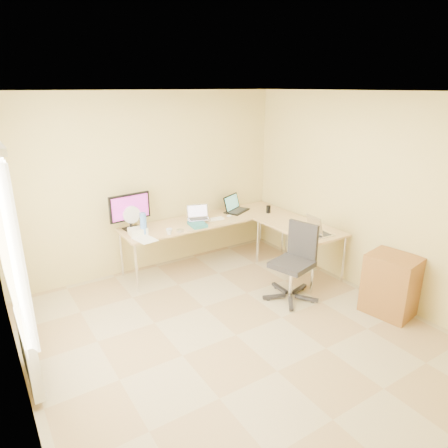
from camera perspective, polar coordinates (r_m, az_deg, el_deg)
floor at (r=4.68m, az=1.70°, el=-15.48°), size 4.50×4.50×0.00m
ceiling at (r=3.86m, az=2.09°, el=18.27°), size 4.50×4.50×0.00m
wall_back at (r=6.00m, az=-10.47°, el=5.70°), size 4.50×0.00×4.50m
wall_left at (r=3.44m, az=-28.47°, el=-6.51°), size 0.00×4.50×4.50m
wall_right at (r=5.51m, az=20.20°, el=3.65°), size 0.00×4.50×4.50m
desk_main at (r=6.24m, az=-2.38°, el=-2.48°), size 2.65×0.70×0.73m
desk_return at (r=6.05m, az=10.52°, el=-3.52°), size 0.70×1.30×0.73m
monitor at (r=5.76m, az=-13.19°, el=1.74°), size 0.62×0.25×0.52m
book_stack at (r=5.82m, az=-3.79°, el=-0.05°), size 0.24×0.31×0.05m
laptop_center at (r=5.92m, az=-3.63°, el=1.60°), size 0.38×0.33×0.21m
laptop_black at (r=6.46m, az=1.84°, el=2.92°), size 0.51×0.46×0.26m
keyboard at (r=6.05m, az=-1.91°, el=0.61°), size 0.42×0.16×0.02m
mouse at (r=6.21m, az=0.72°, el=1.16°), size 0.10×0.08×0.03m
mug at (r=5.52m, az=-7.79°, el=-1.06°), size 0.09×0.09×0.08m
cd_stack at (r=5.62m, az=-6.26°, el=-0.93°), size 0.11×0.11×0.03m
water_bottle at (r=5.55m, az=-11.38°, el=0.07°), size 0.09×0.09×0.31m
papers at (r=5.40m, az=-11.16°, el=-2.14°), size 0.28×0.36×0.01m
white_box at (r=5.61m, az=-12.13°, el=-0.99°), size 0.24×0.18×0.09m
desk_fan at (r=5.79m, az=-13.11°, el=0.79°), size 0.26×0.26×0.31m
black_cup at (r=6.43m, az=6.32°, el=2.09°), size 0.08×0.08×0.12m
laptop_return at (r=5.59m, az=13.59°, el=-0.36°), size 0.37×0.30×0.23m
office_chair at (r=5.24m, az=9.62°, el=-5.49°), size 0.74×0.74×1.00m
cabinet at (r=5.31m, az=22.59°, el=-8.11°), size 0.55×0.64×0.78m
radiator at (r=4.25m, az=-25.98°, el=-15.94°), size 0.09×0.80×0.55m
window at (r=3.74m, az=-28.91°, el=-0.55°), size 0.10×1.80×1.40m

